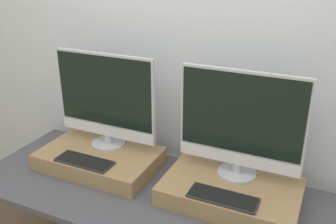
{
  "coord_description": "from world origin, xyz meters",
  "views": [
    {
      "loc": [
        0.73,
        -1.02,
        1.82
      ],
      "look_at": [
        0.0,
        0.55,
        1.1
      ],
      "focal_mm": 40.0,
      "sensor_mm": 36.0,
      "label": 1
    }
  ],
  "objects_px": {
    "monitor_left": "(105,99)",
    "keyboard_right": "(223,197)",
    "monitor_right": "(241,123)",
    "keyboard_left": "(84,161)"
  },
  "relations": [
    {
      "from": "monitor_right",
      "to": "keyboard_left",
      "type": "bearing_deg",
      "value": -163.18
    },
    {
      "from": "keyboard_left",
      "to": "keyboard_right",
      "type": "distance_m",
      "value": 0.74
    },
    {
      "from": "keyboard_left",
      "to": "monitor_right",
      "type": "relative_size",
      "value": 0.52
    },
    {
      "from": "monitor_left",
      "to": "monitor_right",
      "type": "xyz_separation_m",
      "value": [
        0.74,
        0.0,
        0.0
      ]
    },
    {
      "from": "monitor_left",
      "to": "keyboard_right",
      "type": "distance_m",
      "value": 0.82
    },
    {
      "from": "monitor_left",
      "to": "monitor_right",
      "type": "bearing_deg",
      "value": 0.0
    },
    {
      "from": "keyboard_right",
      "to": "monitor_right",
      "type": "bearing_deg",
      "value": 90.0
    },
    {
      "from": "keyboard_left",
      "to": "keyboard_right",
      "type": "height_order",
      "value": "same"
    },
    {
      "from": "keyboard_left",
      "to": "keyboard_right",
      "type": "xyz_separation_m",
      "value": [
        0.74,
        0.0,
        0.0
      ]
    },
    {
      "from": "keyboard_left",
      "to": "keyboard_right",
      "type": "relative_size",
      "value": 1.0
    }
  ]
}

